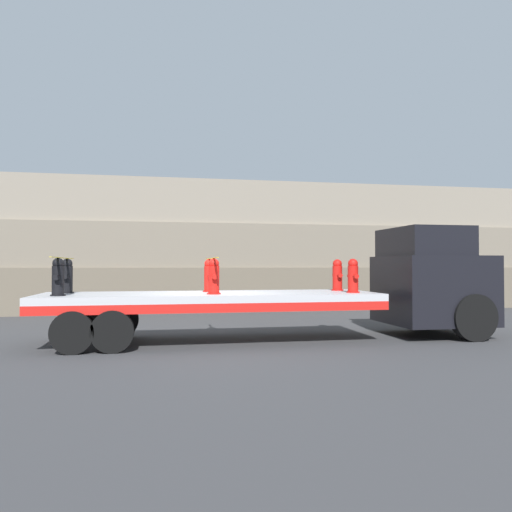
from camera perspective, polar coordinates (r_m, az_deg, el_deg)
ground_plane at (r=12.28m, az=-5.13°, el=-9.73°), size 120.00×120.00×0.00m
rock_cliff at (r=21.10m, az=-7.59°, el=1.09°), size 60.00×3.30×5.31m
truck_cab at (r=14.05m, az=19.70°, el=-2.68°), size 2.45×2.59×2.83m
flatbed_trailer at (r=12.14m, az=-7.74°, el=-5.32°), size 8.04×2.58×1.18m
fire_hydrant_black_near_0 at (r=11.75m, az=-21.69°, el=-2.29°), size 0.32×0.49×0.83m
fire_hydrant_black_far_0 at (r=12.82m, az=-20.78°, el=-2.19°), size 0.32×0.49×0.83m
fire_hydrant_red_near_1 at (r=11.61m, az=-4.85°, el=-2.38°), size 0.32×0.49×0.83m
fire_hydrant_red_far_1 at (r=12.69m, az=-5.37°, el=-2.27°), size 0.32×0.49×0.83m
fire_hydrant_red_near_2 at (r=12.45m, az=11.02°, el=-2.28°), size 0.32×0.49×0.83m
fire_hydrant_red_far_2 at (r=13.46m, az=9.28°, el=-2.20°), size 0.32×0.49×0.83m
cargo_strap_rear at (r=12.28m, az=-21.20°, el=-0.21°), size 0.05×2.68×0.01m
cargo_strap_middle at (r=12.15m, az=-5.12°, el=-0.27°), size 0.05×2.68×0.01m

